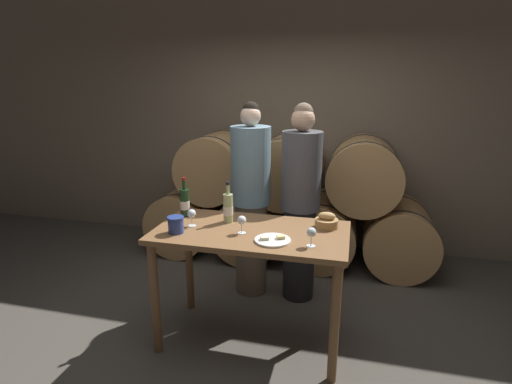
% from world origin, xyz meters
% --- Properties ---
extents(ground_plane, '(10.00, 10.00, 0.00)m').
position_xyz_m(ground_plane, '(0.00, 0.00, 0.00)').
color(ground_plane, '#4C473F').
extents(stone_wall_back, '(10.00, 0.12, 3.20)m').
position_xyz_m(stone_wall_back, '(0.00, 2.13, 1.60)').
color(stone_wall_back, '#7F705B').
rests_on(stone_wall_back, ground_plane).
extents(barrel_stack, '(3.19, 0.85, 1.42)m').
position_xyz_m(barrel_stack, '(0.00, 1.59, 0.66)').
color(barrel_stack, tan).
rests_on(barrel_stack, ground_plane).
extents(tasting_table, '(1.41, 0.75, 0.92)m').
position_xyz_m(tasting_table, '(0.00, 0.00, 0.78)').
color(tasting_table, brown).
rests_on(tasting_table, ground_plane).
extents(person_left, '(0.36, 0.36, 1.81)m').
position_xyz_m(person_left, '(-0.20, 0.75, 0.92)').
color(person_left, '#756651').
rests_on(person_left, ground_plane).
extents(person_right, '(0.35, 0.35, 1.80)m').
position_xyz_m(person_right, '(0.26, 0.75, 0.92)').
color(person_right, '#232326').
rests_on(person_right, ground_plane).
extents(wine_bottle_red, '(0.08, 0.08, 0.32)m').
position_xyz_m(wine_bottle_red, '(-0.60, 0.18, 1.03)').
color(wine_bottle_red, '#193819').
rests_on(wine_bottle_red, tasting_table).
extents(wine_bottle_white, '(0.08, 0.08, 0.32)m').
position_xyz_m(wine_bottle_white, '(-0.22, 0.13, 1.04)').
color(wine_bottle_white, '#ADBC7F').
rests_on(wine_bottle_white, tasting_table).
extents(blue_crock, '(0.12, 0.12, 0.12)m').
position_xyz_m(blue_crock, '(-0.51, -0.18, 0.99)').
color(blue_crock, navy).
rests_on(blue_crock, tasting_table).
extents(bread_basket, '(0.17, 0.17, 0.12)m').
position_xyz_m(bread_basket, '(0.53, 0.19, 0.97)').
color(bread_basket, '#A87F4C').
rests_on(bread_basket, tasting_table).
extents(cheese_plate, '(0.25, 0.25, 0.04)m').
position_xyz_m(cheese_plate, '(0.20, -0.17, 0.93)').
color(cheese_plate, white).
rests_on(cheese_plate, tasting_table).
extents(wine_glass_far_left, '(0.07, 0.07, 0.13)m').
position_xyz_m(wine_glass_far_left, '(-0.45, -0.02, 1.02)').
color(wine_glass_far_left, white).
rests_on(wine_glass_far_left, tasting_table).
extents(wine_glass_left, '(0.07, 0.07, 0.13)m').
position_xyz_m(wine_glass_left, '(-0.05, -0.08, 1.02)').
color(wine_glass_left, white).
rests_on(wine_glass_left, tasting_table).
extents(wine_glass_center, '(0.07, 0.07, 0.13)m').
position_xyz_m(wine_glass_center, '(0.46, -0.19, 1.02)').
color(wine_glass_center, white).
rests_on(wine_glass_center, tasting_table).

